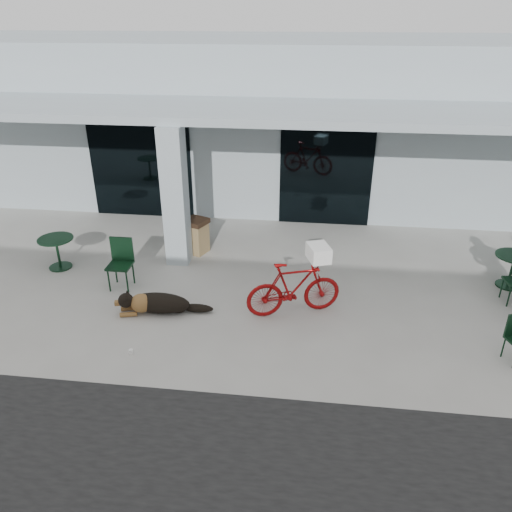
# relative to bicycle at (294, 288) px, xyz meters

# --- Properties ---
(ground) EXTENTS (80.00, 80.00, 0.00)m
(ground) POSITION_rel_bicycle_xyz_m (-1.24, -0.40, -0.55)
(ground) COLOR #B3B1A8
(ground) RESTS_ON ground
(building) EXTENTS (22.00, 7.00, 4.50)m
(building) POSITION_rel_bicycle_xyz_m (-1.24, 8.10, 1.70)
(building) COLOR #A0B0B5
(building) RESTS_ON ground
(storefront_glass_left) EXTENTS (2.80, 0.06, 2.70)m
(storefront_glass_left) POSITION_rel_bicycle_xyz_m (-4.44, 4.58, 0.80)
(storefront_glass_left) COLOR black
(storefront_glass_left) RESTS_ON ground
(storefront_glass_right) EXTENTS (2.40, 0.06, 2.70)m
(storefront_glass_right) POSITION_rel_bicycle_xyz_m (0.56, 4.58, 0.80)
(storefront_glass_right) COLOR black
(storefront_glass_right) RESTS_ON ground
(column) EXTENTS (0.50, 0.50, 3.12)m
(column) POSITION_rel_bicycle_xyz_m (-2.74, 1.90, 1.01)
(column) COLOR #A0B0B5
(column) RESTS_ON ground
(overhang) EXTENTS (22.00, 2.80, 0.18)m
(overhang) POSITION_rel_bicycle_xyz_m (-1.24, 3.20, 2.66)
(overhang) COLOR #A0B0B5
(overhang) RESTS_ON column
(bicycle) EXTENTS (1.90, 1.10, 1.10)m
(bicycle) POSITION_rel_bicycle_xyz_m (0.00, 0.00, 0.00)
(bicycle) COLOR maroon
(bicycle) RESTS_ON ground
(laundry_basket) EXTENTS (0.50, 0.58, 0.29)m
(laundry_basket) POSITION_rel_bicycle_xyz_m (0.42, 0.15, 0.70)
(laundry_basket) COLOR white
(laundry_basket) RESTS_ON bicycle
(dog) EXTENTS (1.44, 0.78, 0.46)m
(dog) POSITION_rel_bicycle_xyz_m (-2.56, -0.29, -0.32)
(dog) COLOR black
(dog) RESTS_ON ground
(cup_near_dog) EXTENTS (0.08, 0.08, 0.09)m
(cup_near_dog) POSITION_rel_bicycle_xyz_m (-2.67, -1.61, -0.51)
(cup_near_dog) COLOR white
(cup_near_dog) RESTS_ON ground
(cafe_table_near) EXTENTS (0.83, 0.83, 0.73)m
(cafe_table_near) POSITION_rel_bicycle_xyz_m (-5.35, 1.24, -0.19)
(cafe_table_near) COLOR black
(cafe_table_near) RESTS_ON ground
(cafe_chair_near) EXTENTS (0.48, 0.53, 1.06)m
(cafe_chair_near) POSITION_rel_bicycle_xyz_m (-3.63, 0.55, -0.02)
(cafe_chair_near) COLOR black
(cafe_chair_near) RESTS_ON ground
(cafe_table_far) EXTENTS (1.02, 1.02, 0.72)m
(cafe_table_far) POSITION_rel_bicycle_xyz_m (4.47, 1.60, -0.19)
(cafe_table_far) COLOR black
(cafe_table_far) RESTS_ON ground
(trash_receptacle) EXTENTS (0.65, 0.65, 0.85)m
(trash_receptacle) POSITION_rel_bicycle_xyz_m (-2.44, 2.40, -0.13)
(trash_receptacle) COLOR olive
(trash_receptacle) RESTS_ON ground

